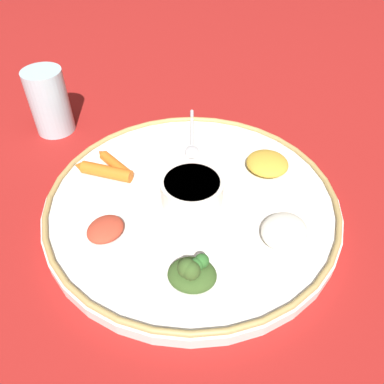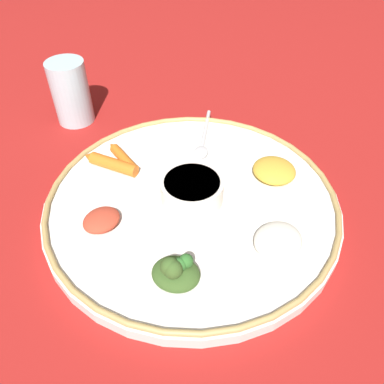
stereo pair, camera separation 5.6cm
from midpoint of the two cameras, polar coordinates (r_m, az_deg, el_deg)
name	(u,v)px [view 1 (the left image)]	position (r m, az deg, el deg)	size (l,w,h in m)	color
ground_plane	(192,208)	(0.59, -2.75, -2.52)	(2.40, 2.40, 0.00)	maroon
platter	(192,204)	(0.58, -2.78, -1.88)	(0.43, 0.43, 0.02)	white
platter_rim	(192,198)	(0.57, -2.82, -1.01)	(0.43, 0.43, 0.01)	tan
center_bowl	(192,190)	(0.56, -2.88, 0.21)	(0.09, 0.09, 0.04)	silver
spoon	(192,141)	(0.67, -2.41, 7.39)	(0.09, 0.13, 0.01)	silver
greens_pile	(192,273)	(0.47, -3.50, -11.94)	(0.08, 0.08, 0.04)	#385623
carrot_near_spoon	(113,163)	(0.64, -13.98, 4.07)	(0.03, 0.08, 0.02)	orange
carrot_outer	(103,171)	(0.63, -15.49, 2.90)	(0.08, 0.09, 0.02)	orange
mound_lentil_yellow	(267,163)	(0.62, 8.50, 4.08)	(0.06, 0.07, 0.02)	gold
mound_berbere_red	(105,229)	(0.54, -15.59, -5.45)	(0.05, 0.04, 0.02)	#B73D28
mound_rice_white	(284,231)	(0.52, 10.45, -5.82)	(0.07, 0.06, 0.02)	silver
drinking_glass	(50,106)	(0.77, -22.15, 11.63)	(0.07, 0.07, 0.12)	silver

